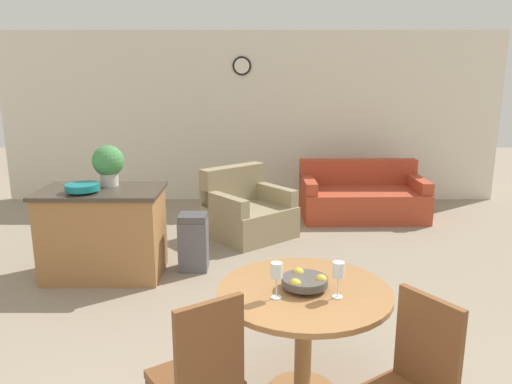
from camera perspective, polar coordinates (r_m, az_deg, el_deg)
wall_back at (r=8.12m, az=-0.46°, el=8.49°), size 8.00×0.09×2.70m
dining_table at (r=3.23m, az=5.61°, el=-13.76°), size 1.08×1.08×0.76m
dining_chair_near_left at (r=2.84m, az=-6.22°, el=-19.70°), size 0.58×0.58×0.96m
dining_chair_near_right at (r=2.86m, az=17.46°, el=-20.03°), size 0.58×0.58×0.96m
fruit_bowl at (r=3.14m, az=5.70°, el=-10.10°), size 0.29×0.29×0.10m
wine_glass_left at (r=2.97m, az=2.48°, el=-9.11°), size 0.07×0.07×0.22m
wine_glass_right at (r=3.01m, az=9.52°, el=-8.94°), size 0.07×0.07×0.22m
kitchen_island at (r=5.37m, az=-16.88°, el=-4.44°), size 1.23×0.75×0.92m
teal_bowl at (r=5.14m, az=-19.10°, el=0.53°), size 0.33×0.33×0.09m
potted_plant at (r=5.35m, az=-16.41°, el=3.19°), size 0.32×0.32×0.42m
trash_bin at (r=5.38m, az=-7.04°, el=-5.69°), size 0.30×0.28×0.61m
couch at (r=7.44m, az=12.10°, el=-0.67°), size 1.77×0.99×0.79m
armchair at (r=6.43m, az=-0.92°, el=-2.46°), size 1.29×1.29×0.87m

